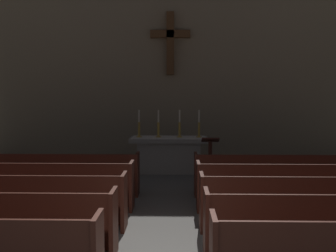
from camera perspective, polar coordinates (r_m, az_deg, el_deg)
name	(u,v)px	position (r m, az deg, el deg)	size (l,w,h in m)	color
pew_left_row_3	(10,201)	(7.54, -21.02, -9.61)	(3.92, 0.50, 0.95)	#4C2319
pew_left_row_4	(33,185)	(8.58, -18.11, -7.79)	(3.92, 0.50, 0.95)	#4C2319
pew_left_row_5	(51,174)	(9.63, -15.84, -6.35)	(3.92, 0.50, 0.95)	#4C2319
pew_right_row_3	(319,203)	(7.37, 20.06, -9.92)	(3.92, 0.50, 0.95)	#4C2319
pew_right_row_4	(298,187)	(8.43, 17.56, -8.00)	(3.92, 0.50, 0.95)	#4C2319
pew_right_row_5	(283,175)	(9.50, 15.64, -6.50)	(3.92, 0.50, 0.95)	#4C2319
altar	(169,154)	(11.79, 0.13, -3.85)	(2.20, 0.90, 1.01)	#A8A399
candlestick_outer_left	(139,128)	(11.75, -4.01, -0.30)	(0.16, 0.16, 0.77)	#B79338
candlestick_inner_left	(158,128)	(11.71, -1.33, -0.31)	(0.16, 0.16, 0.77)	#B79338
candlestick_inner_right	(180,128)	(11.70, 1.60, -0.32)	(0.16, 0.16, 0.77)	#B79338
candlestick_outer_right	(199,128)	(11.71, 4.30, -0.32)	(0.16, 0.16, 0.77)	#B79338
apse_with_cross	(170,55)	(13.91, 0.33, 9.78)	(12.61, 0.49, 7.01)	gray
lectern	(210,160)	(10.63, 5.84, -4.75)	(0.44, 0.36, 1.15)	#4C2319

